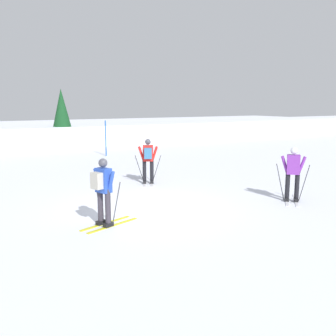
{
  "coord_description": "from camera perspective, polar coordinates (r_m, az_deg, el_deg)",
  "views": [
    {
      "loc": [
        -4.89,
        -9.7,
        3.04
      ],
      "look_at": [
        1.48,
        1.19,
        0.9
      ],
      "focal_mm": 41.23,
      "sensor_mm": 36.0,
      "label": 1
    }
  ],
  "objects": [
    {
      "name": "far_snow_ridge",
      "position": [
        28.98,
        -20.57,
        4.42
      ],
      "size": [
        80.0,
        6.09,
        1.42
      ],
      "primitive_type": "cube",
      "color": "silver",
      "rests_on": "ground"
    },
    {
      "name": "skier_red",
      "position": [
        14.5,
        -2.97,
        1.35
      ],
      "size": [
        1.06,
        1.59,
        1.71
      ],
      "color": "silver",
      "rests_on": "ground"
    },
    {
      "name": "skier_purple",
      "position": [
        12.47,
        17.98,
        -0.65
      ],
      "size": [
        1.38,
        1.4,
        1.71
      ],
      "color": "silver",
      "rests_on": "ground"
    },
    {
      "name": "skier_blue",
      "position": [
        9.59,
        -9.59,
        -3.08
      ],
      "size": [
        1.63,
        0.95,
        1.71
      ],
      "color": "gold",
      "rests_on": "ground"
    },
    {
      "name": "trail_marker_pole",
      "position": [
        22.53,
        -9.19,
        4.36
      ],
      "size": [
        0.07,
        0.07,
        2.04
      ],
      "primitive_type": "cylinder",
      "color": "#1E56AD",
      "rests_on": "ground"
    },
    {
      "name": "ground_plane",
      "position": [
        11.28,
        -3.47,
        -6.03
      ],
      "size": [
        120.0,
        120.0,
        0.0
      ],
      "primitive_type": "plane",
      "color": "silver"
    },
    {
      "name": "conifer_far_left",
      "position": [
        27.46,
        -15.45,
        7.85
      ],
      "size": [
        1.54,
        1.54,
        3.98
      ],
      "color": "#513823",
      "rests_on": "ground"
    }
  ]
}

